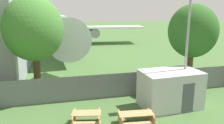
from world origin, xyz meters
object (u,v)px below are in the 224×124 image
at_px(tree_near_hangar, 34,29).
at_px(airplane, 56,26).
at_px(picnic_bench_near_cabin, 87,117).
at_px(picnic_bench_open_grass, 136,118).
at_px(tree_left_of_cabin, 193,31).
at_px(portable_cabin, 170,89).

bearing_deg(tree_near_hangar, airplane, 86.90).
relative_size(airplane, picnic_bench_near_cabin, 22.22).
distance_m(picnic_bench_open_grass, tree_left_of_cabin, 9.00).
height_order(picnic_bench_near_cabin, picnic_bench_open_grass, same).
bearing_deg(picnic_bench_near_cabin, picnic_bench_open_grass, -15.07).
xyz_separation_m(airplane, portable_cabin, (7.55, -27.83, -2.49)).
bearing_deg(tree_left_of_cabin, portable_cabin, -138.99).
distance_m(airplane, picnic_bench_near_cabin, 29.24).
relative_size(tree_near_hangar, tree_left_of_cabin, 1.08).
bearing_deg(picnic_bench_open_grass, picnic_bench_near_cabin, 164.93).
distance_m(airplane, tree_left_of_cabin, 27.25).
xyz_separation_m(airplane, picnic_bench_open_grass, (4.46, -29.73, -3.25)).
bearing_deg(tree_left_of_cabin, picnic_bench_open_grass, -143.28).
bearing_deg(picnic_bench_near_cabin, tree_left_of_cabin, 23.89).
relative_size(picnic_bench_near_cabin, tree_left_of_cabin, 0.27).
bearing_deg(airplane, picnic_bench_near_cabin, -0.32).
distance_m(portable_cabin, picnic_bench_near_cabin, 5.96).
xyz_separation_m(portable_cabin, tree_near_hangar, (-8.82, 4.27, 3.82)).
distance_m(airplane, tree_near_hangar, 23.63).
bearing_deg(airplane, tree_near_hangar, -6.88).
relative_size(airplane, tree_near_hangar, 5.63).
bearing_deg(portable_cabin, tree_left_of_cabin, 37.80).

